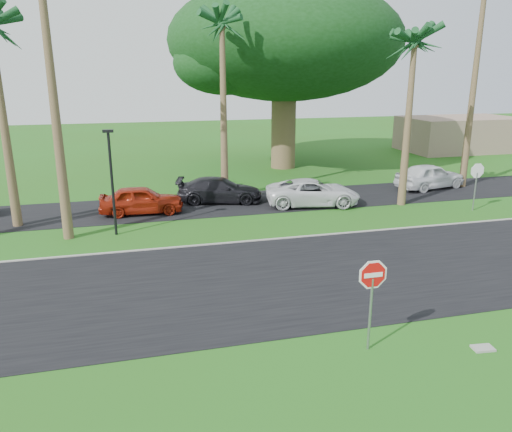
{
  "coord_description": "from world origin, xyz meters",
  "views": [
    {
      "loc": [
        -5.23,
        -13.48,
        7.01
      ],
      "look_at": [
        -0.77,
        3.82,
        1.8
      ],
      "focal_mm": 35.0,
      "sensor_mm": 36.0,
      "label": 1
    }
  ],
  "objects_px": {
    "car_dark": "(220,190)",
    "car_minivan": "(313,193)",
    "stop_sign_near": "(372,287)",
    "stop_sign_far": "(477,177)",
    "car_pickup": "(430,176)",
    "car_red": "(141,200)"
  },
  "relations": [
    {
      "from": "car_minivan",
      "to": "car_dark",
      "type": "bearing_deg",
      "value": 78.24
    },
    {
      "from": "stop_sign_far",
      "to": "car_minivan",
      "type": "height_order",
      "value": "stop_sign_far"
    },
    {
      "from": "stop_sign_near",
      "to": "stop_sign_far",
      "type": "distance_m",
      "value": 15.91
    },
    {
      "from": "stop_sign_near",
      "to": "car_dark",
      "type": "xyz_separation_m",
      "value": [
        -1.0,
        15.96,
        -1.1
      ]
    },
    {
      "from": "car_red",
      "to": "car_dark",
      "type": "xyz_separation_m",
      "value": [
        4.26,
        1.29,
        -0.03
      ]
    },
    {
      "from": "stop_sign_near",
      "to": "car_minivan",
      "type": "xyz_separation_m",
      "value": [
        3.75,
        14.05,
        -1.08
      ]
    },
    {
      "from": "stop_sign_near",
      "to": "car_minivan",
      "type": "height_order",
      "value": "stop_sign_near"
    },
    {
      "from": "car_red",
      "to": "car_pickup",
      "type": "height_order",
      "value": "car_pickup"
    },
    {
      "from": "car_dark",
      "to": "car_minivan",
      "type": "bearing_deg",
      "value": -99.02
    },
    {
      "from": "car_dark",
      "to": "car_red",
      "type": "bearing_deg",
      "value": 119.82
    },
    {
      "from": "stop_sign_near",
      "to": "car_pickup",
      "type": "bearing_deg",
      "value": 52.83
    },
    {
      "from": "car_minivan",
      "to": "stop_sign_near",
      "type": "bearing_deg",
      "value": 175.29
    },
    {
      "from": "car_dark",
      "to": "car_minivan",
      "type": "height_order",
      "value": "car_minivan"
    },
    {
      "from": "car_dark",
      "to": "car_minivan",
      "type": "relative_size",
      "value": 0.93
    },
    {
      "from": "stop_sign_near",
      "to": "car_dark",
      "type": "height_order",
      "value": "stop_sign_near"
    },
    {
      "from": "stop_sign_near",
      "to": "car_pickup",
      "type": "xyz_separation_m",
      "value": [
        12.15,
        16.03,
        -1.0
      ]
    },
    {
      "from": "car_dark",
      "to": "car_minivan",
      "type": "distance_m",
      "value": 5.12
    },
    {
      "from": "stop_sign_far",
      "to": "car_pickup",
      "type": "height_order",
      "value": "stop_sign_far"
    },
    {
      "from": "car_red",
      "to": "car_minivan",
      "type": "bearing_deg",
      "value": -91.37
    },
    {
      "from": "stop_sign_far",
      "to": "car_red",
      "type": "bearing_deg",
      "value": -12.37
    },
    {
      "from": "stop_sign_near",
      "to": "car_minivan",
      "type": "bearing_deg",
      "value": 75.04
    },
    {
      "from": "stop_sign_near",
      "to": "car_red",
      "type": "bearing_deg",
      "value": 109.7
    }
  ]
}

